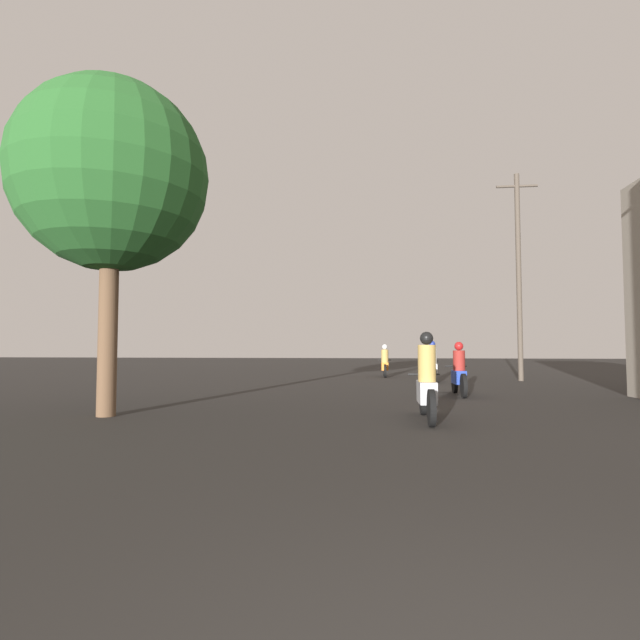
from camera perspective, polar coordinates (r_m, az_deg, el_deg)
motorcycle_silver at (r=9.33m, az=12.11°, el=-7.26°), size 0.60×2.12×1.61m
motorcycle_blue at (r=14.32m, az=15.59°, el=-5.93°), size 0.60×2.12×1.47m
motorcycle_white at (r=19.37m, az=12.71°, el=-5.10°), size 0.60×2.00×1.57m
motorcycle_orange at (r=22.75m, az=7.42°, el=-4.95°), size 0.60×1.98×1.46m
utility_pole_far at (r=21.48m, az=21.76°, el=5.11°), size 1.60×0.20×8.30m
street_tree at (r=11.00m, az=-22.73°, el=14.80°), size 3.75×3.75×6.56m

